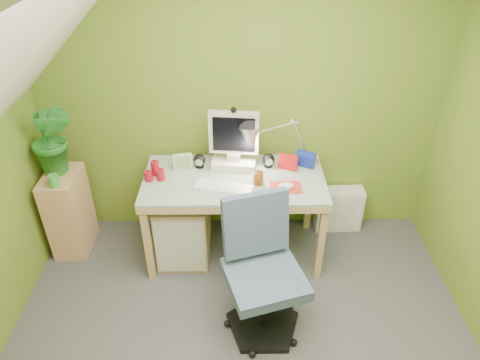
{
  "coord_description": "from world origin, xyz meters",
  "views": [
    {
      "loc": [
        -0.03,
        -1.59,
        2.58
      ],
      "look_at": [
        0.0,
        1.0,
        0.85
      ],
      "focal_mm": 33.0,
      "sensor_mm": 36.0,
      "label": 1
    }
  ],
  "objects_px": {
    "desk": "(234,216)",
    "task_chair": "(265,277)",
    "potted_plant": "(53,138)",
    "radiator": "(338,209)",
    "desk_lamp": "(293,131)",
    "monitor": "(234,136)",
    "side_ledge": "(69,212)"
  },
  "relations": [
    {
      "from": "desk",
      "to": "potted_plant",
      "type": "height_order",
      "value": "potted_plant"
    },
    {
      "from": "desk",
      "to": "task_chair",
      "type": "xyz_separation_m",
      "value": [
        0.2,
        -0.79,
        0.12
      ]
    },
    {
      "from": "desk",
      "to": "monitor",
      "type": "bearing_deg",
      "value": 90.02
    },
    {
      "from": "side_ledge",
      "to": "potted_plant",
      "type": "distance_m",
      "value": 0.66
    },
    {
      "from": "side_ledge",
      "to": "desk_lamp",
      "type": "bearing_deg",
      "value": 3.03
    },
    {
      "from": "monitor",
      "to": "potted_plant",
      "type": "xyz_separation_m",
      "value": [
        -1.36,
        -0.05,
        0.01
      ]
    },
    {
      "from": "desk",
      "to": "potted_plant",
      "type": "distance_m",
      "value": 1.51
    },
    {
      "from": "side_ledge",
      "to": "potted_plant",
      "type": "bearing_deg",
      "value": 90.0
    },
    {
      "from": "desk_lamp",
      "to": "side_ledge",
      "type": "relative_size",
      "value": 0.84
    },
    {
      "from": "potted_plant",
      "to": "radiator",
      "type": "bearing_deg",
      "value": 4.23
    },
    {
      "from": "monitor",
      "to": "task_chair",
      "type": "height_order",
      "value": "monitor"
    },
    {
      "from": "desk_lamp",
      "to": "radiator",
      "type": "distance_m",
      "value": 0.97
    },
    {
      "from": "desk",
      "to": "potted_plant",
      "type": "xyz_separation_m",
      "value": [
        -1.36,
        0.13,
        0.64
      ]
    },
    {
      "from": "task_chair",
      "to": "radiator",
      "type": "height_order",
      "value": "task_chair"
    },
    {
      "from": "monitor",
      "to": "desk_lamp",
      "type": "xyz_separation_m",
      "value": [
        0.45,
        0.0,
        0.04
      ]
    },
    {
      "from": "desk_lamp",
      "to": "monitor",
      "type": "bearing_deg",
      "value": 177.64
    },
    {
      "from": "task_chair",
      "to": "desk",
      "type": "bearing_deg",
      "value": 87.27
    },
    {
      "from": "desk_lamp",
      "to": "radiator",
      "type": "height_order",
      "value": "desk_lamp"
    },
    {
      "from": "desk_lamp",
      "to": "task_chair",
      "type": "relative_size",
      "value": 0.61
    },
    {
      "from": "desk_lamp",
      "to": "potted_plant",
      "type": "xyz_separation_m",
      "value": [
        -1.81,
        -0.05,
        -0.03
      ]
    },
    {
      "from": "task_chair",
      "to": "radiator",
      "type": "bearing_deg",
      "value": 39.48
    },
    {
      "from": "desk",
      "to": "radiator",
      "type": "distance_m",
      "value": 0.98
    },
    {
      "from": "side_ledge",
      "to": "radiator",
      "type": "height_order",
      "value": "side_ledge"
    },
    {
      "from": "side_ledge",
      "to": "radiator",
      "type": "distance_m",
      "value": 2.29
    },
    {
      "from": "potted_plant",
      "to": "task_chair",
      "type": "height_order",
      "value": "potted_plant"
    },
    {
      "from": "monitor",
      "to": "radiator",
      "type": "height_order",
      "value": "monitor"
    },
    {
      "from": "monitor",
      "to": "side_ledge",
      "type": "height_order",
      "value": "monitor"
    },
    {
      "from": "side_ledge",
      "to": "monitor",
      "type": "bearing_deg",
      "value": 4.04
    },
    {
      "from": "monitor",
      "to": "task_chair",
      "type": "relative_size",
      "value": 0.52
    },
    {
      "from": "task_chair",
      "to": "radiator",
      "type": "distance_m",
      "value": 1.34
    },
    {
      "from": "desk_lamp",
      "to": "desk",
      "type": "bearing_deg",
      "value": -160.56
    },
    {
      "from": "monitor",
      "to": "desk_lamp",
      "type": "relative_size",
      "value": 0.86
    }
  ]
}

